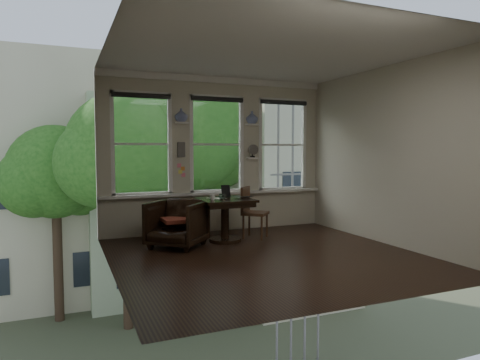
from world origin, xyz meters
name	(u,v)px	position (x,y,z in m)	size (l,w,h in m)	color
ground	(267,256)	(0.00, 0.00, 0.00)	(4.50, 4.50, 0.00)	black
ceiling	(268,53)	(0.00, 0.00, 3.00)	(4.50, 4.50, 0.00)	silver
wall_back	(216,155)	(0.00, 2.25, 1.50)	(4.50, 4.50, 0.00)	beige
wall_front	(368,159)	(0.00, -2.25, 1.50)	(4.50, 4.50, 0.00)	beige
wall_left	(109,157)	(-2.25, 0.00, 1.50)	(4.50, 4.50, 0.00)	beige
wall_right	(387,155)	(2.25, 0.00, 1.50)	(4.50, 4.50, 0.00)	beige
window_left	(142,144)	(-1.45, 2.25, 1.70)	(1.10, 0.12, 1.90)	white
window_center	(216,144)	(0.00, 2.25, 1.70)	(1.10, 0.12, 1.90)	white
window_right	(282,145)	(1.45, 2.25, 1.70)	(1.10, 0.12, 1.90)	white
shelf_left	(181,123)	(-0.72, 2.15, 2.10)	(0.26, 0.16, 0.03)	white
shelf_right	(252,125)	(0.72, 2.15, 2.10)	(0.26, 0.16, 0.03)	white
intercom	(181,150)	(-0.72, 2.18, 1.60)	(0.14, 0.06, 0.28)	#59544F
sticky_notes	(181,168)	(-0.72, 2.19, 1.25)	(0.16, 0.01, 0.24)	pink
desk_fan	(252,153)	(0.72, 2.13, 1.53)	(0.20, 0.20, 0.24)	#59544F
vase_left	(181,115)	(-0.72, 2.15, 2.24)	(0.24, 0.24, 0.25)	silver
vase_right	(252,118)	(0.72, 2.15, 2.24)	(0.24, 0.24, 0.25)	silver
table	(225,220)	(-0.22, 1.20, 0.38)	(0.90, 0.90, 0.75)	black
armchair_left	(177,224)	(-1.10, 1.09, 0.39)	(0.82, 0.85, 0.77)	black
cushion_red	(177,220)	(-1.10, 1.09, 0.45)	(0.45, 0.45, 0.06)	maroon
side_chair_right	(255,213)	(0.40, 1.27, 0.46)	(0.42, 0.42, 0.92)	#49251A
laptop	(244,198)	(0.11, 1.11, 0.76)	(0.34, 0.22, 0.03)	black
mug	(213,197)	(-0.49, 1.08, 0.80)	(0.10, 0.10, 0.09)	white
drinking_glass	(222,197)	(-0.30, 1.11, 0.80)	(0.12, 0.12, 0.09)	white
tablet	(226,191)	(-0.13, 1.39, 0.86)	(0.16, 0.02, 0.22)	black
papers	(217,198)	(-0.33, 1.31, 0.75)	(0.22, 0.30, 0.00)	silver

